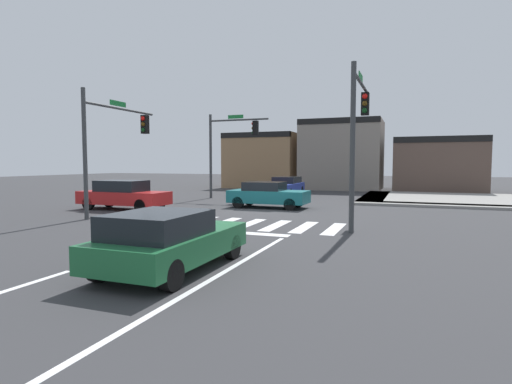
# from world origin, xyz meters

# --- Properties ---
(ground_plane) EXTENTS (120.00, 120.00, 0.00)m
(ground_plane) POSITION_xyz_m (0.00, 0.00, 0.00)
(ground_plane) COLOR #353538
(crosswalk_near) EXTENTS (9.56, 2.92, 0.01)m
(crosswalk_near) POSITION_xyz_m (0.00, -4.50, 0.00)
(crosswalk_near) COLOR silver
(crosswalk_near) RESTS_ON ground_plane
(lane_markings) EXTENTS (6.80, 18.75, 0.01)m
(lane_markings) POSITION_xyz_m (1.16, -11.43, 0.00)
(lane_markings) COLOR white
(lane_markings) RESTS_ON ground_plane
(bike_detector_marking) EXTENTS (1.07, 1.07, 0.01)m
(bike_detector_marking) POSITION_xyz_m (1.84, -9.40, 0.00)
(bike_detector_marking) COLOR yellow
(bike_detector_marking) RESTS_ON ground_plane
(curb_corner_northeast) EXTENTS (10.00, 10.60, 0.15)m
(curb_corner_northeast) POSITION_xyz_m (8.49, 9.42, 0.07)
(curb_corner_northeast) COLOR gray
(curb_corner_northeast) RESTS_ON ground_plane
(storefront_row) EXTENTS (22.84, 6.36, 6.32)m
(storefront_row) POSITION_xyz_m (1.33, 18.97, 2.76)
(storefront_row) COLOR #93704C
(storefront_row) RESTS_ON ground_plane
(traffic_signal_northwest) EXTENTS (4.28, 0.32, 5.73)m
(traffic_signal_northwest) POSITION_xyz_m (-4.32, 5.68, 3.92)
(traffic_signal_northwest) COLOR #383A3D
(traffic_signal_northwest) RESTS_ON ground_plane
(traffic_signal_southeast) EXTENTS (0.32, 4.46, 5.85)m
(traffic_signal_southeast) POSITION_xyz_m (5.23, -3.52, 4.07)
(traffic_signal_southeast) COLOR #383A3D
(traffic_signal_southeast) RESTS_ON ground_plane
(traffic_signal_southwest) EXTENTS (0.32, 4.93, 5.60)m
(traffic_signal_southwest) POSITION_xyz_m (-5.85, -3.93, 3.78)
(traffic_signal_southwest) COLOR #383A3D
(traffic_signal_southwest) RESTS_ON ground_plane
(car_teal) EXTENTS (4.24, 1.87, 1.40)m
(car_teal) POSITION_xyz_m (-0.12, 1.36, 0.72)
(car_teal) COLOR #196B70
(car_teal) RESTS_ON ground_plane
(car_red) EXTENTS (4.80, 1.76, 1.52)m
(car_red) POSITION_xyz_m (-6.86, -2.17, 0.78)
(car_red) COLOR red
(car_red) RESTS_ON ground_plane
(car_blue) EXTENTS (1.92, 4.69, 1.38)m
(car_blue) POSITION_xyz_m (-1.74, 9.98, 0.72)
(car_blue) COLOR #23389E
(car_blue) RESTS_ON ground_plane
(car_green) EXTENTS (1.94, 4.12, 1.37)m
(car_green) POSITION_xyz_m (2.09, -11.67, 0.70)
(car_green) COLOR #1E6638
(car_green) RESTS_ON ground_plane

